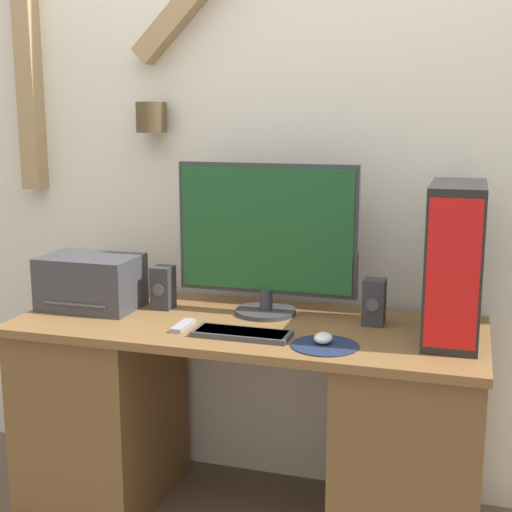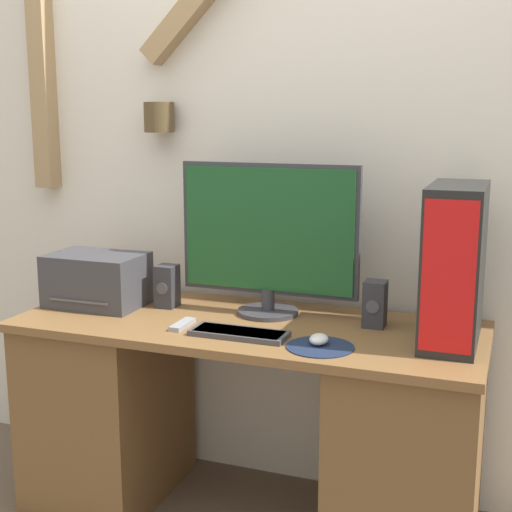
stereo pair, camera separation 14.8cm
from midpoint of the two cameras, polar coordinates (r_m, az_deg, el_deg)
name	(u,v)px [view 2 (the right image)]	position (r m, az deg, el deg)	size (l,w,h in m)	color
wall_back	(279,145)	(2.78, 3.40, 8.84)	(6.40, 0.17, 2.70)	silver
desk	(247,419)	(2.65, 0.93, -12.95)	(1.64, 0.65, 0.76)	brown
monitor	(269,235)	(2.57, 2.67, 1.67)	(0.67, 0.22, 0.55)	#333338
keyboard	(239,333)	(2.37, 0.44, -6.19)	(0.32, 0.12, 0.02)	#3D3D42
mousepad	(320,347)	(2.28, 7.03, -7.25)	(0.22, 0.22, 0.00)	#19233D
mouse	(319,339)	(2.29, 6.92, -6.64)	(0.06, 0.08, 0.03)	silver
computer_tower	(454,265)	(2.36, 17.34, -0.68)	(0.17, 0.40, 0.51)	black
printer	(97,280)	(2.77, -11.12, -1.90)	(0.36, 0.25, 0.20)	#38383D
speaker_left	(167,286)	(2.71, -5.58, -2.42)	(0.07, 0.08, 0.16)	#2D2D33
speaker_right	(375,304)	(2.50, 11.18, -3.79)	(0.07, 0.08, 0.16)	#2D2D33
remote_control	(182,325)	(2.47, -4.19, -5.50)	(0.04, 0.14, 0.02)	gray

